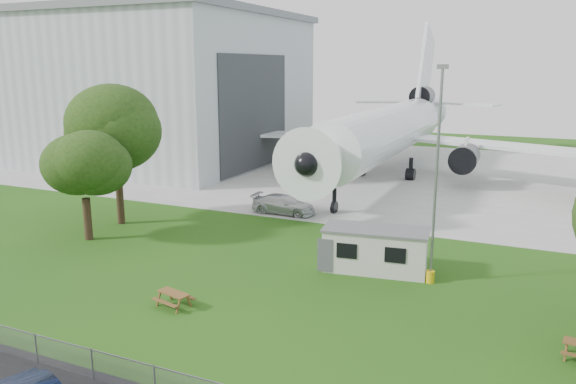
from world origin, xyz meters
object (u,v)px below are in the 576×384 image
at_px(site_cabin, 375,250).
at_px(picnic_west, 174,306).
at_px(hangar, 126,86).
at_px(airliner, 389,129).

xyz_separation_m(site_cabin, picnic_west, (-7.97, -9.27, -1.31)).
distance_m(site_cabin, picnic_west, 12.30).
height_order(hangar, picnic_west, hangar).
bearing_deg(picnic_west, site_cabin, 62.93).
bearing_deg(airliner, hangar, 179.78).
xyz_separation_m(hangar, picnic_west, (34.81, -38.51, -9.41)).
bearing_deg(site_cabin, hangar, 145.65).
distance_m(airliner, picnic_west, 38.75).
relative_size(hangar, airliner, 0.90).
height_order(hangar, site_cabin, hangar).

